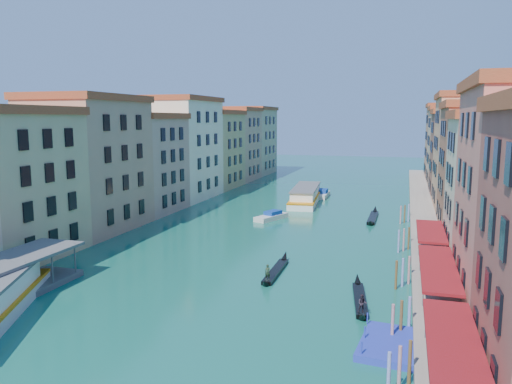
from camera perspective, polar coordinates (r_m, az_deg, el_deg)
left_bank_palazzos at (r=99.47m, az=-10.15°, el=4.33°), size 12.80×128.40×21.00m
right_bank_palazzos at (r=89.74m, az=23.86°, el=3.34°), size 12.80×128.40×21.00m
quay at (r=90.28m, az=18.47°, el=-2.27°), size 4.00×140.00×1.00m
restaurant_awnings at (r=48.83m, az=20.12°, el=-8.25°), size 3.20×44.55×3.12m
vaporetto_stop at (r=52.26m, az=-26.63°, el=-9.32°), size 5.40×16.40×3.65m
mooring_poles_right at (r=54.76m, az=16.44°, el=-8.12°), size 1.44×54.24×3.20m
vaporetto_far at (r=99.91m, az=5.71°, el=-0.35°), size 6.70×21.44×3.14m
gondola_fore at (r=54.45m, az=2.26°, el=-8.88°), size 1.25×11.20×2.23m
gondola_right at (r=47.11m, az=11.79°, el=-11.80°), size 2.35×10.94×2.18m
gondola_far at (r=85.19m, az=13.22°, el=-2.76°), size 1.29×13.23×1.88m
motorboat_mid at (r=82.54m, az=1.80°, el=-2.78°), size 4.55×7.11×1.41m
motorboat_far at (r=106.61m, az=7.54°, el=-0.25°), size 2.58×8.01×1.65m
blue_dock at (r=39.16m, az=15.19°, el=-16.48°), size 4.87×6.77×0.53m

